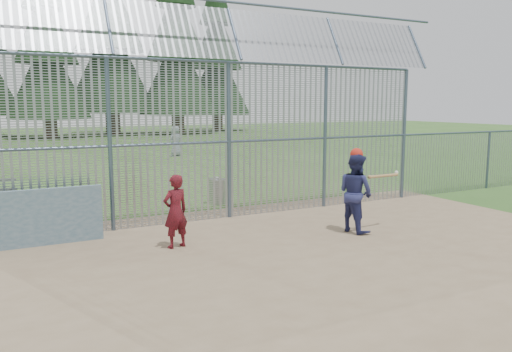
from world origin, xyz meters
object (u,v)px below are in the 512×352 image
batter (355,193)px  onlooker (176,211)px  dugout_wall (40,217)px  trash_can (217,191)px

batter → onlooker: bearing=73.8°
dugout_wall → trash_can: dugout_wall is taller
dugout_wall → onlooker: size_ratio=1.64×
onlooker → trash_can: bearing=-137.1°
batter → onlooker: (-4.11, 0.66, -0.15)m
onlooker → batter: bearing=157.2°
dugout_wall → trash_can: 5.65m
dugout_wall → trash_can: bearing=26.3°
trash_can → batter: bearing=-72.0°
trash_can → onlooker: bearing=-123.4°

